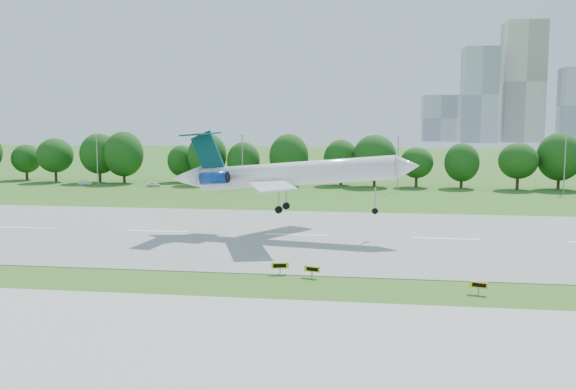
% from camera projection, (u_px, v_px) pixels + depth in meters
% --- Properties ---
extents(ground, '(600.00, 600.00, 0.00)m').
position_uv_depth(ground, '(264.00, 281.00, 63.40)').
color(ground, '#285E18').
rests_on(ground, ground).
extents(runway, '(400.00, 45.00, 0.08)m').
position_uv_depth(runway, '(297.00, 235.00, 87.96)').
color(runway, gray).
rests_on(runway, ground).
extents(taxiway, '(400.00, 23.00, 0.08)m').
position_uv_depth(taxiway, '(219.00, 343.00, 45.70)').
color(taxiway, '#ADADA8').
rests_on(taxiway, ground).
extents(tree_line, '(288.40, 8.40, 10.40)m').
position_uv_depth(tree_line, '(333.00, 160.00, 153.07)').
color(tree_line, '#382314').
rests_on(tree_line, ground).
extents(light_poles, '(175.90, 0.25, 12.19)m').
position_uv_depth(light_poles, '(319.00, 162.00, 143.58)').
color(light_poles, gray).
rests_on(light_poles, ground).
extents(skyline, '(127.00, 52.00, 80.00)m').
position_uv_depth(skyline, '(515.00, 97.00, 429.41)').
color(skyline, '#B2B2B7').
rests_on(skyline, ground).
extents(airliner, '(34.83, 25.13, 11.06)m').
position_uv_depth(airliner, '(283.00, 173.00, 87.42)').
color(airliner, white).
rests_on(airliner, ground).
extents(taxi_sign_left, '(1.77, 0.55, 1.25)m').
position_uv_depth(taxi_sign_left, '(280.00, 266.00, 65.88)').
color(taxi_sign_left, gray).
rests_on(taxi_sign_left, ground).
extents(taxi_sign_centre, '(1.67, 0.68, 1.19)m').
position_uv_depth(taxi_sign_centre, '(312.00, 269.00, 64.55)').
color(taxi_sign_centre, gray).
rests_on(taxi_sign_centre, ground).
extents(taxi_sign_right, '(1.65, 0.66, 1.17)m').
position_uv_depth(taxi_sign_right, '(479.00, 285.00, 58.43)').
color(taxi_sign_right, gray).
rests_on(taxi_sign_right, ground).
extents(service_vehicle_a, '(3.43, 2.29, 1.07)m').
position_uv_depth(service_vehicle_a, '(85.00, 183.00, 154.79)').
color(service_vehicle_a, silver).
rests_on(service_vehicle_a, ground).
extents(service_vehicle_b, '(3.39, 2.09, 1.08)m').
position_uv_depth(service_vehicle_b, '(154.00, 184.00, 150.41)').
color(service_vehicle_b, white).
rests_on(service_vehicle_b, ground).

